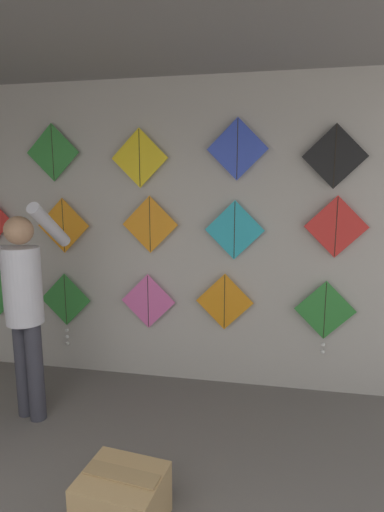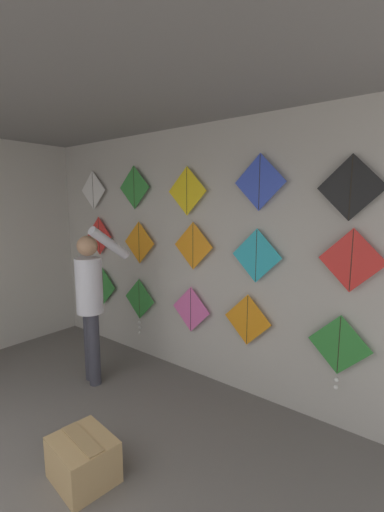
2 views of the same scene
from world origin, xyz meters
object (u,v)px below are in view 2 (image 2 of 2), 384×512
Objects in this scene: kite_1 at (139,302)px; kite_13 at (260,182)px; cardboard_box at (83,459)px; kite_12 at (187,191)px; kite_6 at (139,243)px; kite_11 at (134,187)px; kite_7 at (193,246)px; kite_8 at (256,256)px; kite_10 at (93,190)px; kite_14 at (351,188)px; kite_2 at (191,309)px; kite_3 at (247,320)px; kite_4 at (339,348)px; kite_9 at (352,260)px; kite_0 at (103,286)px; kite_5 at (99,236)px; shopkeeper at (91,296)px.

kite_13 is at bearing 0.04° from kite_1.
kite_12 is (-0.41, 1.69, 1.95)m from cardboard_box.
kite_1 is at bearing -177.06° from kite_6.
kite_7 is at bearing 0.00° from kite_11.
kite_11 reaches higher than kite_8.
kite_10 is 0.84m from kite_11.
kite_1 is at bearing -179.97° from kite_14.
kite_8 is (0.81, 0.00, 0.70)m from kite_2.
kite_3 reaches higher than kite_4.
kite_2 is 1.00× the size of kite_7.
kite_11 reaches higher than kite_9.
kite_11 is at bearing 178.60° from kite_1.
cardboard_box is at bearing -39.00° from kite_10.
kite_12 is (-0.86, 0.00, 0.63)m from kite_8.
kite_0 is 1.02m from kite_6.
kite_6 reaches higher than kite_3.
kite_10 is at bearing 180.00° from kite_13.
kite_14 is at bearing 0.00° from kite_13.
kite_5 is 1.00× the size of kite_7.
kite_3 is at bearing 180.00° from kite_9.
kite_9 is (3.30, 0.00, 0.00)m from kite_5.
kite_14 is (1.26, 1.69, 1.94)m from cardboard_box.
kite_14 reaches higher than kite_9.
kite_5 is 1.69m from kite_12.
kite_12 is 1.00× the size of kite_14.
kite_8 is 1.00× the size of kite_10.
kite_13 is (0.46, 1.69, 2.01)m from cardboard_box.
kite_0 is at bearing 180.00° from kite_3.
kite_9 is 3.45m from kite_10.
kite_9 reaches higher than kite_3.
kite_2 is 1.00× the size of kite_11.
kite_14 is at bearing 180.00° from kite_9.
shopkeeper reaches higher than kite_4.
kite_10 is at bearing 180.00° from kite_9.
kite_2 is at bearing 101.79° from cardboard_box.
kite_10 reaches higher than kite_1.
kite_2 is 1.00× the size of kite_12.
kite_11 is at bearing 180.00° from kite_6.
kite_8 reaches higher than kite_3.
kite_6 is at bearing 180.00° from kite_2.
kite_10 is at bearing 180.00° from kite_3.
kite_14 reaches higher than kite_8.
kite_11 is (-0.04, 0.00, 1.46)m from kite_1.
kite_5 is (-1.64, 0.00, 0.74)m from kite_2.
kite_7 is 1.63m from kite_9.
kite_8 is 1.00× the size of kite_11.
kite_12 is at bearing 0.00° from kite_6.
kite_1 is 2.64m from kite_9.
kite_10 is at bearing 179.93° from kite_1.
kite_6 reaches higher than kite_1.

